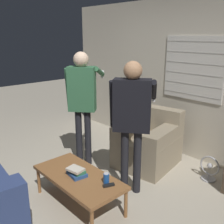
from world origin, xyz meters
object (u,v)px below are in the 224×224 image
Objects in this scene: soda_can at (106,178)px; floor_fan at (209,169)px; coffee_table at (79,178)px; person_right_standing at (132,112)px; person_left_standing at (82,95)px; armchair_beige at (149,143)px; book_stack at (77,172)px; spare_remote at (109,185)px.

soda_can is 1.63m from floor_fan.
coffee_table is 0.70× the size of person_right_standing.
floor_fan is (0.43, 1.55, -0.29)m from soda_can.
person_left_standing is at bearing -148.39° from floor_fan.
floor_fan is at bearing -175.19° from armchair_beige.
soda_can reaches higher than book_stack.
soda_can is at bearing 21.14° from book_stack.
person_right_standing reaches higher than coffee_table.
person_left_standing is 1.46m from soda_can.
book_stack reaches higher than spare_remote.
person_left_standing is at bearing 138.93° from book_stack.
soda_can reaches higher than spare_remote.
spare_remote is at bearing -66.12° from person_left_standing.
armchair_beige is 4.20× the size of book_stack.
book_stack is 1.95× the size of soda_can.
spare_remote is at bearing 101.79° from armchair_beige.
person_right_standing is at bearing -119.49° from floor_fan.
book_stack is at bearing -145.89° from person_right_standing.
book_stack is at bearing 84.35° from armchair_beige.
floor_fan is (1.60, 0.99, -0.95)m from person_left_standing.
person_right_standing is (1.03, -0.02, -0.03)m from person_left_standing.
person_left_standing is at bearing 141.37° from person_right_standing.
book_stack is at bearing -115.26° from floor_fan.
floor_fan is (0.91, 0.24, -0.18)m from armchair_beige.
spare_remote is (0.41, 0.11, 0.05)m from coffee_table.
book_stack is 0.44m from spare_remote.
person_right_standing is (0.34, -0.77, 0.73)m from armchair_beige.
armchair_beige is 0.59× the size of person_left_standing.
armchair_beige reaches higher than soda_can.
floor_fan is at bearing 64.83° from coffee_table.
armchair_beige reaches higher than floor_fan.
person_left_standing is 2.11m from floor_fan.
person_left_standing is 1.27m from book_stack.
floor_fan is at bearing 64.74° from book_stack.
person_right_standing is 0.97m from book_stack.
coffee_table is at bearing -145.48° from person_right_standing.
armchair_beige is 1.43m from spare_remote.
spare_remote is at bearing -103.53° from floor_fan.
armchair_beige is at bearing 6.21° from person_left_standing.
person_right_standing is 13.42× the size of soda_can.
spare_remote is at bearing -16.70° from soda_can.
book_stack reaches higher than floor_fan.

